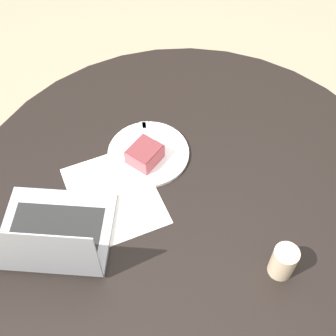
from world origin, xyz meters
The scene contains 8 objects.
ground_plane centered at (0.00, 0.00, 0.00)m, with size 12.00×12.00×0.00m, color gray.
dining_table centered at (0.00, 0.00, 0.62)m, with size 1.34×1.34×0.73m.
paper_document centered at (0.05, 0.21, 0.73)m, with size 0.35×0.31×0.00m.
plate centered at (0.18, 0.09, 0.74)m, with size 0.25×0.25×0.01m.
cake_slice centered at (0.15, 0.11, 0.77)m, with size 0.12×0.12×0.05m.
fork centered at (0.24, 0.09, 0.75)m, with size 0.17×0.03×0.00m.
coffee_glass centered at (-0.25, -0.19, 0.78)m, with size 0.06×0.06×0.10m.
laptop centered at (-0.08, 0.39, 0.77)m, with size 0.32×0.35×0.22m.
Camera 1 is at (-0.71, 0.17, 1.87)m, focal length 50.00 mm.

